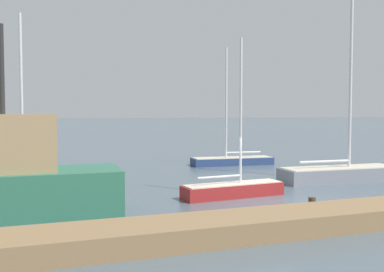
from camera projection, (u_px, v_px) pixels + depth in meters
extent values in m
plane|color=#4C5B66|center=(259.00, 199.00, 17.67)|extent=(600.00, 600.00, 0.00)
cube|color=olive|center=(332.00, 217.00, 13.27)|extent=(25.31, 1.88, 0.61)
cylinder|color=#423323|center=(312.00, 208.00, 14.24)|extent=(0.24, 0.24, 0.73)
cube|color=navy|center=(232.00, 161.00, 29.19)|extent=(5.65, 1.85, 0.49)
cube|color=beige|center=(232.00, 157.00, 29.18)|extent=(5.42, 1.72, 0.04)
cylinder|color=silver|center=(226.00, 103.00, 28.86)|extent=(0.13, 0.13, 7.39)
cylinder|color=silver|center=(243.00, 152.00, 29.38)|extent=(2.50, 0.29, 0.11)
cube|color=gray|center=(13.00, 182.00, 20.22)|extent=(5.75, 1.34, 0.52)
cube|color=beige|center=(13.00, 176.00, 20.21)|extent=(5.52, 1.23, 0.04)
cylinder|color=silver|center=(22.00, 95.00, 20.16)|extent=(0.14, 0.14, 7.64)
cube|color=gray|center=(340.00, 174.00, 22.17)|extent=(6.50, 2.06, 0.71)
cube|color=beige|center=(340.00, 167.00, 22.15)|extent=(6.24, 1.91, 0.04)
cylinder|color=silver|center=(351.00, 54.00, 21.99)|extent=(0.15, 0.15, 11.67)
cylinder|color=silver|center=(325.00, 161.00, 21.86)|extent=(2.89, 0.26, 0.12)
cube|color=maroon|center=(233.00, 190.00, 18.03)|extent=(4.51, 1.43, 0.54)
cube|color=beige|center=(233.00, 184.00, 18.01)|extent=(4.33, 1.33, 0.04)
cylinder|color=silver|center=(241.00, 111.00, 18.00)|extent=(0.11, 0.11, 6.09)
cylinder|color=silver|center=(220.00, 177.00, 17.73)|extent=(2.00, 0.26, 0.09)
cube|color=#A3845B|center=(3.00, 143.00, 14.43)|extent=(3.42, 2.07, 1.94)
cylinder|color=#262626|center=(2.00, 69.00, 14.30)|extent=(0.17, 0.17, 2.99)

